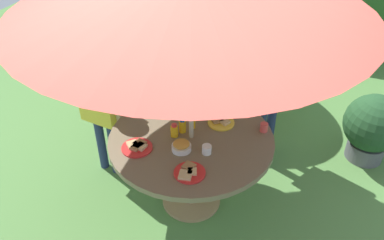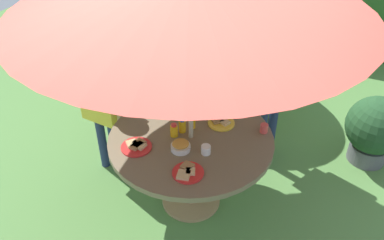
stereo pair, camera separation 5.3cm
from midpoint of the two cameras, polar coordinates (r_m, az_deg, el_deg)
name	(u,v)px [view 2 (the right image)]	position (r m, az deg, el deg)	size (l,w,h in m)	color
ground_plane	(191,201)	(3.61, 0.30, -11.48)	(10.00, 10.00, 0.02)	#548442
garden_table	(191,149)	(3.20, 0.33, -4.21)	(1.29, 1.29, 0.72)	tan
wooden_chair	(212,72)	(4.34, 3.25, 6.92)	(0.60, 0.60, 0.98)	brown
dome_tent	(200,28)	(4.71, 1.52, 13.02)	(2.04, 2.04, 1.64)	#B2C63F
potted_plant	(375,129)	(4.15, 25.01, -1.13)	(0.56, 0.56, 0.70)	#595960
child_in_pink_shirt	(274,77)	(3.61, 12.05, 5.99)	(0.34, 0.43, 1.40)	navy
child_in_yellow_shirt	(100,94)	(3.48, -12.52, 3.59)	(0.44, 0.22, 1.31)	navy
snack_bowl	(181,146)	(2.97, -1.12, -3.75)	(0.15, 0.15, 0.08)	white
plate_mid_left	(221,122)	(3.26, 4.62, -0.35)	(0.22, 0.22, 0.03)	yellow
plate_front_edge	(164,108)	(3.42, -3.55, 1.78)	(0.21, 0.21, 0.03)	red
plate_back_edge	(136,146)	(3.03, -7.44, -3.69)	(0.23, 0.23, 0.03)	red
plate_near_right	(187,172)	(2.80, -0.10, -7.45)	(0.22, 0.22, 0.03)	red
juice_bottle_near_left	(234,99)	(3.49, 6.42, 3.05)	(0.06, 0.06, 0.11)	yellow
juice_bottle_far_left	(193,122)	(3.17, 0.57, -0.24)	(0.05, 0.05, 0.13)	yellow
juice_bottle_far_right	(182,126)	(3.14, -0.92, -0.82)	(0.06, 0.06, 0.12)	yellow
juice_bottle_center_front	(174,130)	(3.10, -2.09, -1.49)	(0.06, 0.06, 0.11)	yellow
juice_bottle_center_back	(196,113)	(3.29, 1.00, 1.02)	(0.05, 0.05, 0.11)	yellow
juice_bottle_mid_right	(227,106)	(3.38, 5.43, 1.96)	(0.04, 0.04, 0.11)	yellow
cup_near	(264,128)	(3.20, 10.72, -1.17)	(0.06, 0.06, 0.07)	#E04C47
cup_far	(206,150)	(2.94, 2.51, -4.26)	(0.07, 0.07, 0.07)	white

